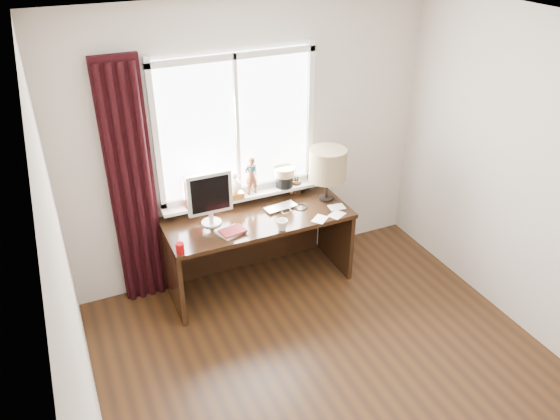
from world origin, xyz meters
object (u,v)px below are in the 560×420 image
laptop (281,207)px  mug (282,224)px  desk (255,234)px  red_cup (180,248)px  monitor (210,196)px  table_lamp (328,165)px

laptop → mug: mug is taller
mug → desk: (-0.10, 0.40, -0.29)m
laptop → desk: 0.36m
red_cup → laptop: bearing=17.8°
monitor → table_lamp: size_ratio=0.94×
desk → table_lamp: size_ratio=3.27×
laptop → desk: bearing=161.1°
red_cup → desk: red_cup is taller
mug → desk: 0.51m
monitor → desk: bearing=5.8°
monitor → table_lamp: (1.14, -0.03, 0.09)m
mug → monitor: 0.67m
red_cup → table_lamp: 1.58m
mug → red_cup: (-0.90, 0.01, -0.01)m
desk → red_cup: bearing=-154.1°
table_lamp → mug: bearing=-152.1°
red_cup → monitor: bearing=42.5°
red_cup → monitor: (0.38, 0.35, 0.23)m
red_cup → table_lamp: bearing=11.8°
mug → desk: size_ratio=0.06×
laptop → red_cup: 1.10m
mug → red_cup: mug is taller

